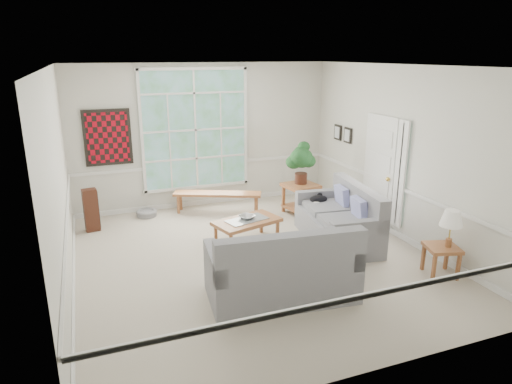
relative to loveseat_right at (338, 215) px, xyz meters
The scene contains 24 objects.
floor 1.67m from the loveseat_right, behind, with size 5.50×6.00×0.01m, color #B6AA99.
ceiling 2.97m from the loveseat_right, behind, with size 5.50×6.00×0.02m, color white.
wall_back 3.43m from the loveseat_right, 119.01° to the left, with size 5.50×0.02×3.00m, color silver.
wall_front 3.65m from the loveseat_right, 116.89° to the right, with size 5.50×0.02×3.00m, color silver.
wall_left 4.46m from the loveseat_right, behind, with size 0.02×6.00×3.00m, color silver.
wall_right 1.54m from the loveseat_right, ahead, with size 0.02×6.00×3.00m, color silver.
window_back 3.54m from the loveseat_right, 122.34° to the left, with size 2.30×0.08×2.40m, color white.
entry_door 1.33m from the loveseat_right, 22.60° to the left, with size 0.08×0.90×2.10m, color white.
door_sidelight 1.31m from the loveseat_right, ahead, with size 0.08×0.26×1.90m, color white.
wall_art 4.66m from the loveseat_right, 141.49° to the left, with size 0.90×0.06×1.10m, color #5E0911.
wall_frame_near 2.23m from the loveseat_right, 55.27° to the left, with size 0.04×0.26×0.32m, color black.
wall_frame_far 2.54m from the loveseat_right, 60.94° to the left, with size 0.04×0.26×0.32m, color black.
loveseat_right is the anchor object (origin of this frame).
loveseat_front 2.16m from the loveseat_right, 140.68° to the right, with size 1.95×1.01×1.05m, color gray.
coffee_table 1.60m from the loveseat_right, 161.20° to the left, with size 1.13×0.62×0.42m, color #995A33.
pewter_bowl 1.57m from the loveseat_right, 159.22° to the left, with size 0.32×0.32×0.08m, color #A1A1A6.
window_bench 2.72m from the loveseat_right, 124.23° to the left, with size 1.80×0.35×0.42m, color #995A33.
end_table 1.58m from the loveseat_right, 87.97° to the left, with size 0.62×0.62×0.62m, color #995A33.
houseplant 1.71m from the loveseat_right, 87.15° to the left, with size 0.51×0.51×0.87m, color #1C4920, non-canonical shape.
side_table 1.85m from the loveseat_right, 64.67° to the right, with size 0.45×0.45×0.46m, color #995A33.
table_lamp 1.91m from the loveseat_right, 63.49° to the right, with size 0.33×0.33×0.56m, color white, non-canonical shape.
pet_bed 3.90m from the loveseat_right, 139.45° to the left, with size 0.42×0.42×0.12m, color gray.
floor_speaker 4.50m from the loveseat_right, 152.55° to the left, with size 0.25×0.20×0.80m, color #3D1D12.
cat 0.67m from the loveseat_right, 91.91° to the left, with size 0.34×0.24×0.16m, color black.
Camera 1 is at (-2.37, -6.31, 3.17)m, focal length 32.00 mm.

